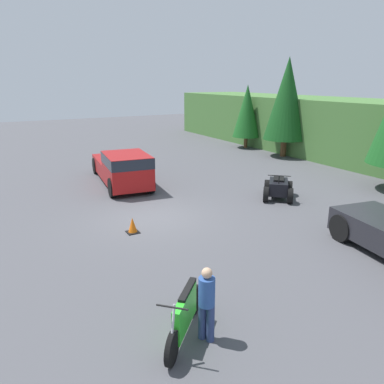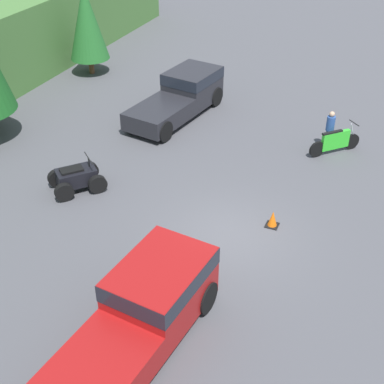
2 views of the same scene
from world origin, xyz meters
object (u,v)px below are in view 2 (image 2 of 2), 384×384
(pickup_truck_red, at_px, (140,315))
(quad_atv, at_px, (77,178))
(dirt_bike, at_px, (335,142))
(rider_person, at_px, (330,128))
(traffic_cone, at_px, (273,219))
(pickup_truck_second, at_px, (182,94))

(pickup_truck_red, relative_size, quad_atv, 2.79)
(dirt_bike, relative_size, rider_person, 1.08)
(rider_person, distance_m, traffic_cone, 6.04)
(quad_atv, relative_size, rider_person, 1.38)
(quad_atv, relative_size, traffic_cone, 4.02)
(quad_atv, distance_m, rider_person, 10.09)
(pickup_truck_second, relative_size, dirt_bike, 3.24)
(traffic_cone, bearing_deg, dirt_bike, -9.58)
(dirt_bike, distance_m, traffic_cone, 5.75)
(pickup_truck_second, distance_m, traffic_cone, 9.14)
(dirt_bike, xyz_separation_m, traffic_cone, (-5.66, 0.96, -0.24))
(pickup_truck_second, bearing_deg, pickup_truck_red, -151.35)
(pickup_truck_second, height_order, quad_atv, pickup_truck_second)
(pickup_truck_second, relative_size, traffic_cone, 10.23)
(pickup_truck_second, bearing_deg, dirt_bike, -89.22)
(quad_atv, bearing_deg, dirt_bike, -10.35)
(rider_person, bearing_deg, pickup_truck_second, 141.66)
(rider_person, bearing_deg, quad_atv, -171.33)
(rider_person, relative_size, traffic_cone, 2.91)
(pickup_truck_second, height_order, rider_person, pickup_truck_second)
(pickup_truck_red, relative_size, dirt_bike, 3.56)
(rider_person, bearing_deg, dirt_bike, -75.77)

